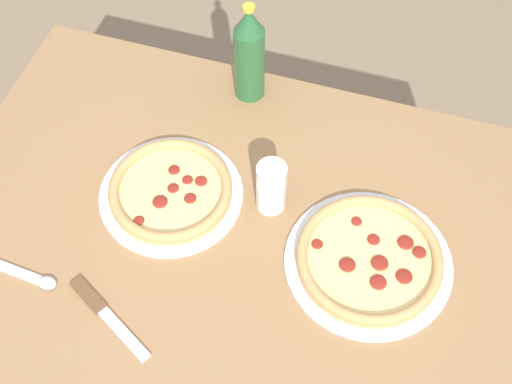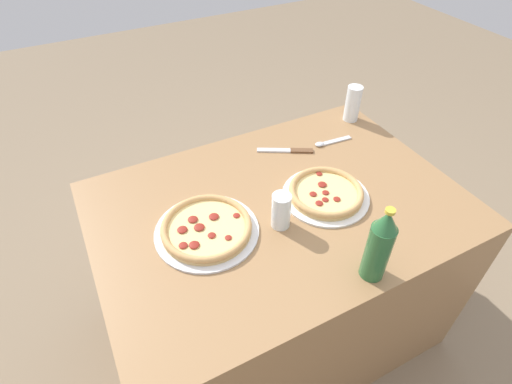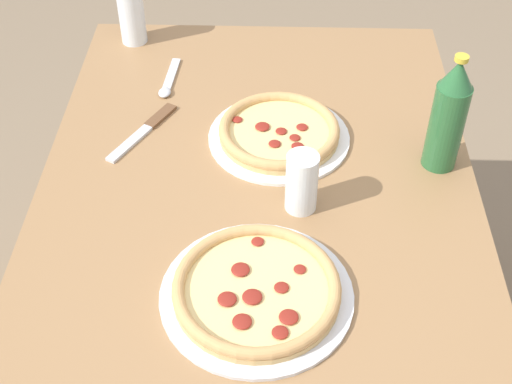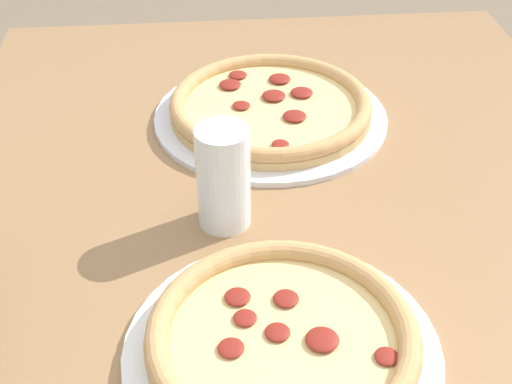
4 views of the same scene
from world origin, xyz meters
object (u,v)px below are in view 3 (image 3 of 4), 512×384
glass_lemonade (132,16)px  spoon (168,83)px  pizza_salami (257,290)px  beer_bottle (449,116)px  knife (145,130)px  pizza_margherita (279,132)px  glass_orange_juice (302,184)px

glass_lemonade → spoon: 0.23m
pizza_salami → beer_bottle: (-0.36, 0.36, 0.10)m
knife → spoon: spoon is taller
pizza_margherita → pizza_salami: bearing=-4.7°
beer_bottle → knife: (-0.09, -0.62, -0.12)m
pizza_salami → knife: 0.52m
beer_bottle → knife: 0.64m
pizza_salami → glass_lemonade: 0.89m
glass_orange_juice → glass_lemonade: bearing=-145.1°
glass_lemonade → knife: (0.37, 0.08, -0.07)m
pizza_margherita → beer_bottle: size_ratio=1.18×
pizza_salami → glass_orange_juice: glass_orange_juice is taller
glass_orange_juice → beer_bottle: beer_bottle is taller
pizza_margherita → spoon: 0.33m
pizza_margherita → glass_orange_juice: 0.21m
pizza_salami → beer_bottle: size_ratio=1.29×
spoon → knife: bearing=-9.3°
pizza_margherita → knife: size_ratio=1.47×
pizza_salami → knife: bearing=-150.3°
glass_lemonade → glass_orange_juice: bearing=34.9°
beer_bottle → pizza_salami: bearing=-45.2°
glass_lemonade → pizza_margherita: bearing=43.8°
beer_bottle → glass_lemonade: bearing=-123.1°
knife → spoon: (-0.18, 0.03, 0.00)m
glass_lemonade → spoon: size_ratio=0.94×
glass_orange_juice → knife: glass_orange_juice is taller
glass_lemonade → knife: glass_lemonade is taller
glass_orange_juice → knife: size_ratio=0.61×
glass_lemonade → glass_orange_juice: size_ratio=1.24×
pizza_salami → glass_lemonade: (-0.82, -0.34, 0.05)m
pizza_margherita → spoon: (-0.20, -0.26, -0.01)m
pizza_margherita → glass_lemonade: glass_lemonade is taller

